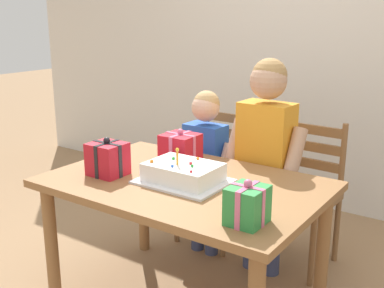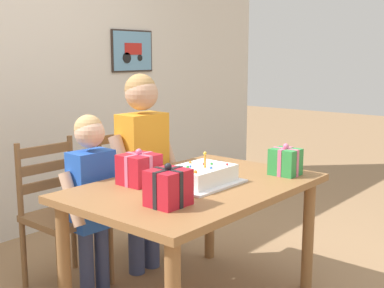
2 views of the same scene
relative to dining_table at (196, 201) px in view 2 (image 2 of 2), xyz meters
name	(u,v)px [view 2 (image 2 of 2)]	position (x,y,z in m)	size (l,w,h in m)	color
back_wall	(13,74)	(0.00, 1.83, 0.66)	(6.40, 0.11, 2.60)	silver
dining_table	(196,201)	(0.00, 0.00, 0.00)	(1.40, 0.93, 0.74)	olive
birthday_cake	(201,176)	(0.01, -0.03, 0.14)	(0.44, 0.34, 0.19)	silver
gift_box_red_large	(168,188)	(-0.39, -0.15, 0.18)	(0.19, 0.17, 0.21)	red
gift_box_beside_cake	(139,169)	(-0.20, 0.24, 0.18)	(0.20, 0.19, 0.20)	red
gift_box_corner_small	(285,162)	(0.51, -0.27, 0.18)	(0.15, 0.17, 0.19)	#2D8E42
chair_left	(62,213)	(-0.31, 0.83, -0.17)	(0.42, 0.42, 0.92)	brown
chair_right	(134,192)	(0.31, 0.83, -0.17)	(0.44, 0.44, 0.92)	brown
child_older	(143,154)	(0.17, 0.59, 0.17)	(0.48, 0.28, 1.33)	#38426B
child_younger	(92,187)	(-0.26, 0.59, 0.03)	(0.40, 0.23, 1.10)	#38426B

